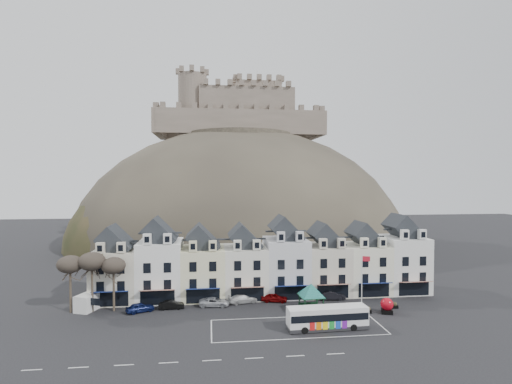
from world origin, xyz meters
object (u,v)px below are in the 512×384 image
bus (327,317)px  car_maroon (274,297)px  red_buoy (387,305)px  flagpole (362,279)px  car_white (243,299)px  car_silver (214,302)px  white_van (92,301)px  car_navy (140,307)px  car_charcoal (331,295)px  car_black (171,305)px  bus_shelter (311,290)px

bus → car_maroon: (-4.90, 11.89, -0.91)m
bus → red_buoy: bus is taller
flagpole → car_white: size_ratio=1.78×
bus → car_white: size_ratio=2.24×
car_silver → car_maroon: size_ratio=1.10×
red_buoy → white_van: (-42.45, 7.13, 0.06)m
white_van → car_navy: white_van is taller
car_silver → car_charcoal: (18.52, 1.07, 0.07)m
car_navy → car_black: size_ratio=1.07×
car_white → car_maroon: size_ratio=1.13×
red_buoy → car_maroon: bearing=154.7°
bus_shelter → flagpole: (7.59, -0.09, 1.45)m
car_maroon → car_white: bearing=102.6°
bus_shelter → white_van: 32.34m
car_navy → car_silver: 10.71m
bus → bus_shelter: size_ratio=1.57×
red_buoy → car_white: bearing=160.4°
car_maroon → car_charcoal: size_ratio=0.96×
car_navy → car_maroon: car_maroon is taller
car_black → car_silver: 6.30m
flagpole → car_charcoal: size_ratio=1.94×
bus_shelter → car_navy: bus_shelter is taller
bus_shelter → car_charcoal: (4.76, 5.56, -2.55)m
white_van → car_white: bearing=21.3°
car_silver → car_charcoal: bearing=-81.1°
red_buoy → car_white: (-20.00, 7.13, -0.46)m
flagpole → white_van: 39.93m
car_silver → car_maroon: car_maroon is taller
white_van → car_navy: bearing=2.6°
car_charcoal → car_maroon: bearing=93.2°
bus_shelter → car_black: bearing=164.7°
car_charcoal → car_navy: bearing=98.1°
red_buoy → car_silver: red_buoy is taller
car_black → car_silver: (6.28, 0.50, 0.02)m
red_buoy → bus: bearing=-154.9°
car_charcoal → red_buoy: bearing=-137.2°
bus_shelter → bus: bearing=-89.8°
car_navy → bus: bearing=-134.5°
flagpole → car_maroon: bearing=154.8°
flagpole → car_navy: flagpole is taller
red_buoy → car_charcoal: bearing=129.6°
bus_shelter → flagpole: size_ratio=0.80×
bus → car_navy: bus is taller
red_buoy → car_silver: bearing=166.1°
car_black → car_charcoal: size_ratio=0.87×
car_white → car_charcoal: (14.10, 0.00, 0.03)m
car_silver → car_white: size_ratio=0.97×
bus_shelter → car_charcoal: size_ratio=1.55×
white_van → bus_shelter: bearing=11.3°
car_black → car_white: (10.70, 1.57, 0.06)m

